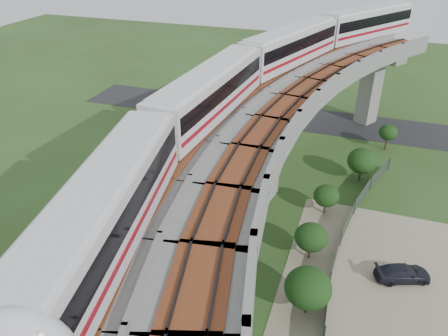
{
  "coord_description": "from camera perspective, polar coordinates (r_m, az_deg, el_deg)",
  "views": [
    {
      "loc": [
        8.78,
        -24.45,
        23.34
      ],
      "look_at": [
        -0.19,
        1.67,
        7.5
      ],
      "focal_mm": 35.0,
      "sensor_mm": 36.0,
      "label": 1
    }
  ],
  "objects": [
    {
      "name": "tree_0",
      "position": [
        53.09,
        20.64,
        4.37
      ],
      "size": [
        2.08,
        2.08,
        3.1
      ],
      "color": "#382314",
      "rests_on": "ground"
    },
    {
      "name": "dirt_lot",
      "position": [
        32.79,
        23.19,
        -18.69
      ],
      "size": [
        18.0,
        26.0,
        0.04
      ],
      "primitive_type": "cube",
      "color": "gray",
      "rests_on": "ground"
    },
    {
      "name": "fence",
      "position": [
        33.31,
        15.94,
        -14.34
      ],
      "size": [
        3.87,
        38.73,
        1.5
      ],
      "color": "#2D382D",
      "rests_on": "ground"
    },
    {
      "name": "tree_4",
      "position": [
        30.19,
        10.92,
        -15.12
      ],
      "size": [
        3.15,
        3.15,
        3.61
      ],
      "color": "#382314",
      "rests_on": "ground"
    },
    {
      "name": "metro_train",
      "position": [
        37.39,
        6.68,
        12.48
      ],
      "size": [
        16.57,
        60.34,
        3.64
      ],
      "color": "silver",
      "rests_on": "ground"
    },
    {
      "name": "car_dark",
      "position": [
        35.58,
        22.31,
        -12.58
      ],
      "size": [
        4.4,
        3.06,
        1.18
      ],
      "primitive_type": "imported",
      "rotation": [
        0.0,
        0.0,
        1.95
      ],
      "color": "black",
      "rests_on": "dirt_lot"
    },
    {
      "name": "tree_3",
      "position": [
        34.56,
        11.3,
        -8.85
      ],
      "size": [
        2.56,
        2.56,
        3.16
      ],
      "color": "#382314",
      "rests_on": "ground"
    },
    {
      "name": "tree_2",
      "position": [
        39.95,
        13.22,
        -3.57
      ],
      "size": [
        2.29,
        2.29,
        2.85
      ],
      "color": "#382314",
      "rests_on": "ground"
    },
    {
      "name": "asphalt_road",
      "position": [
        59.89,
        9.07,
        6.53
      ],
      "size": [
        60.0,
        8.0,
        0.03
      ],
      "primitive_type": "cube",
      "color": "#232326",
      "rests_on": "ground"
    },
    {
      "name": "ground",
      "position": [
        34.93,
        -0.61,
        -12.1
      ],
      "size": [
        160.0,
        160.0,
        0.0
      ],
      "primitive_type": "plane",
      "color": "#2E441B",
      "rests_on": "ground"
    },
    {
      "name": "viaduct",
      "position": [
        28.75,
        6.53,
        -0.18
      ],
      "size": [
        19.58,
        73.98,
        11.4
      ],
      "color": "#99968E",
      "rests_on": "ground"
    },
    {
      "name": "tree_1",
      "position": [
        45.68,
        17.6,
        0.89
      ],
      "size": [
        2.95,
        2.95,
        3.56
      ],
      "color": "#382314",
      "rests_on": "ground"
    }
  ]
}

